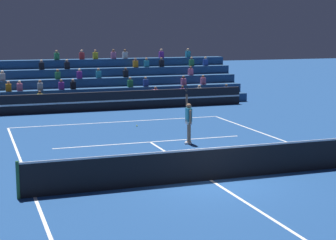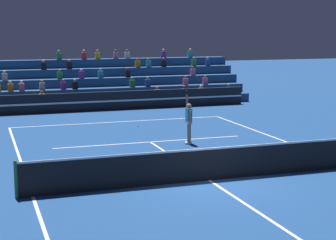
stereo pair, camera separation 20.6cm
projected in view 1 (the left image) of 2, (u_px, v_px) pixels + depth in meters
The scene contains 7 objects.
ground_plane at pixel (211, 180), 17.89m from camera, with size 120.00×120.00×0.00m, color navy.
court_lines at pixel (211, 180), 17.89m from camera, with size 11.10×23.90×0.01m.
tennis_net at pixel (211, 164), 17.81m from camera, with size 12.00×0.10×1.10m.
sponsor_banner_wall at pixel (100, 101), 32.88m from camera, with size 18.00×0.26×1.10m.
bleacher_stand at pixel (87, 87), 36.34m from camera, with size 20.03×4.75×3.38m.
tennis_player at pixel (189, 120), 23.38m from camera, with size 0.37×0.85×2.50m.
tennis_ball at pixel (137, 126), 27.65m from camera, with size 0.07×0.07×0.07m, color #C6DB33.
Camera 1 is at (-7.02, -15.92, 4.81)m, focal length 60.00 mm.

